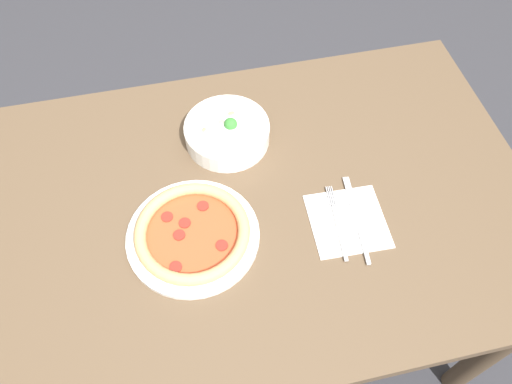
{
  "coord_description": "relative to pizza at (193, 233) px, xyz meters",
  "views": [
    {
      "loc": [
        -0.1,
        -0.6,
        1.69
      ],
      "look_at": [
        0.03,
        0.01,
        0.76
      ],
      "focal_mm": 35.0,
      "sensor_mm": 36.0,
      "label": 1
    }
  ],
  "objects": [
    {
      "name": "ground_plane",
      "position": [
        0.12,
        0.06,
        -0.76
      ],
      "size": [
        8.0,
        8.0,
        0.0
      ],
      "primitive_type": "plane",
      "color": "#333338"
    },
    {
      "name": "napkin",
      "position": [
        0.34,
        -0.03,
        -0.02
      ],
      "size": [
        0.17,
        0.17,
        0.0
      ],
      "color": "white",
      "rests_on": "dining_table"
    },
    {
      "name": "bowl",
      "position": [
        0.13,
        0.25,
        0.01
      ],
      "size": [
        0.21,
        0.21,
        0.07
      ],
      "color": "white",
      "rests_on": "dining_table"
    },
    {
      "name": "knife",
      "position": [
        0.36,
        -0.04,
        -0.01
      ],
      "size": [
        0.03,
        0.22,
        0.01
      ],
      "rotation": [
        0.0,
        0.0,
        1.47
      ],
      "color": "silver",
      "rests_on": "napkin"
    },
    {
      "name": "fork",
      "position": [
        0.31,
        -0.04,
        -0.01
      ],
      "size": [
        0.03,
        0.19,
        0.0
      ],
      "rotation": [
        0.0,
        0.0,
        1.47
      ],
      "color": "silver",
      "rests_on": "napkin"
    },
    {
      "name": "pizza",
      "position": [
        0.0,
        0.0,
        0.0
      ],
      "size": [
        0.29,
        0.29,
        0.04
      ],
      "color": "white",
      "rests_on": "dining_table"
    },
    {
      "name": "dining_table",
      "position": [
        0.12,
        0.06,
        -0.12
      ],
      "size": [
        1.34,
        0.85,
        0.74
      ],
      "color": "brown",
      "rests_on": "ground_plane"
    }
  ]
}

